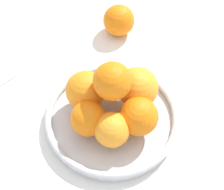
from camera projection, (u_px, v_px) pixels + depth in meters
ground_plane at (112, 122)px, 0.76m from camera, size 4.00×4.00×0.00m
fruit_bowl at (112, 118)px, 0.75m from camera, size 0.27×0.27×0.03m
orange_pile at (114, 99)px, 0.71m from camera, size 0.18×0.19×0.13m
stray_orange at (119, 20)px, 0.88m from camera, size 0.07×0.07×0.07m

